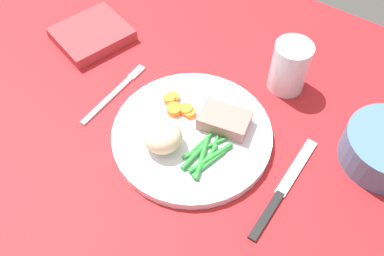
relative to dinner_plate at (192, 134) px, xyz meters
The scene contains 10 objects.
dining_table 3.79cm from the dinner_plate, 166.06° to the left, with size 120.00×90.00×2.00cm.
dinner_plate is the anchor object (origin of this frame).
meat_portion 5.89cm from the dinner_plate, 49.40° to the left, with size 8.13×5.23×2.54cm, color #B2756B.
mashed_potatoes 6.24cm from the dinner_plate, 116.57° to the right, with size 6.40×6.24×4.82cm, color beige.
carrot_slices 5.62cm from the dinner_plate, 151.33° to the left, with size 6.52×4.47×1.24cm.
green_beans 5.44cm from the dinner_plate, 33.35° to the right, with size 5.70×9.80×0.89cm.
fork 17.02cm from the dinner_plate, behind, with size 1.44×16.60×0.40cm.
knife 17.11cm from the dinner_plate, ahead, with size 1.70×20.50×0.64cm.
water_glass 21.02cm from the dinner_plate, 68.93° to the left, with size 6.62×6.62×9.57cm.
napkin 31.59cm from the dinner_plate, 163.98° to the left, with size 12.17×13.65×2.29cm, color #B2383D.
Camera 1 is at (25.83, -33.65, 58.97)cm, focal length 38.78 mm.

